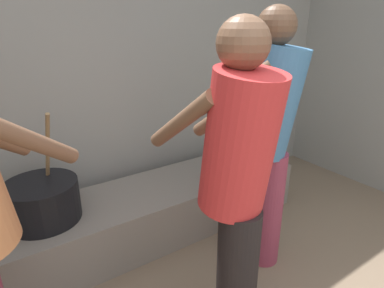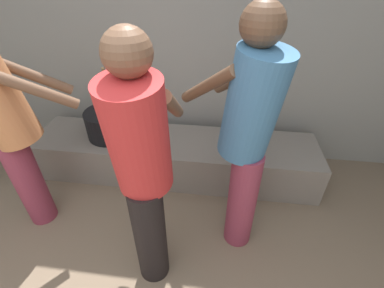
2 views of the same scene
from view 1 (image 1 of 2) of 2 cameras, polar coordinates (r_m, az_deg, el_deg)
name	(u,v)px [view 1 (image 1 of 2)]	position (r m, az deg, el deg)	size (l,w,h in m)	color
block_enclosure_rear	(79,67)	(2.59, -19.26, 12.63)	(5.30, 0.20, 2.49)	gray
hearth_ledge	(137,216)	(2.53, -9.68, -12.38)	(2.71, 0.60, 0.38)	slate
cooking_pot_main	(43,201)	(2.25, -24.73, -9.08)	(0.44, 0.44, 0.71)	black
cook_in_blue_shirt	(269,130)	(2.02, 13.32, 2.46)	(0.69, 0.72, 1.65)	#8C3347
cook_in_red_shirt	(237,180)	(1.45, 7.91, -6.20)	(0.36, 0.68, 1.59)	black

